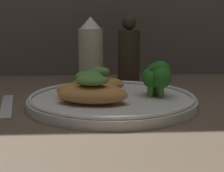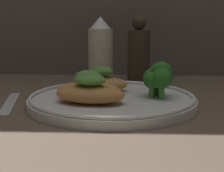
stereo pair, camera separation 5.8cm
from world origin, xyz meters
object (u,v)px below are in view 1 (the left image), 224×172
(sauce_bottle, at_px, (91,52))
(plate, at_px, (112,100))
(pepper_grinder, at_px, (129,53))
(broccoli_bunch, at_px, (157,76))

(sauce_bottle, bearing_deg, plate, -80.48)
(sauce_bottle, distance_m, pepper_grinder, 0.09)
(pepper_grinder, bearing_deg, broccoli_bunch, -82.73)
(broccoli_bunch, height_order, pepper_grinder, pepper_grinder)
(plate, xyz_separation_m, broccoli_bunch, (0.08, 0.01, 0.04))
(plate, xyz_separation_m, pepper_grinder, (0.05, 0.22, 0.06))
(plate, relative_size, sauce_bottle, 1.87)
(plate, relative_size, broccoli_bunch, 4.41)
(broccoli_bunch, distance_m, pepper_grinder, 0.21)
(broccoli_bunch, distance_m, sauce_bottle, 0.24)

